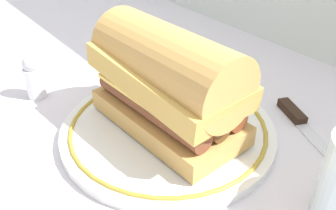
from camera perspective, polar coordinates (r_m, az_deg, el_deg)
The scene contains 5 objects.
ground_plane at distance 0.51m, azimuth -1.51°, elevation -2.60°, with size 1.50×1.50×0.00m, color silver.
plate at distance 0.49m, azimuth -0.00°, elevation -3.67°, with size 0.28×0.28×0.01m.
sausage_sandwich at distance 0.45m, azimuth -0.00°, elevation 3.82°, with size 0.21×0.11×0.13m.
salt_shaker at distance 0.59m, azimuth -20.00°, elevation 4.05°, with size 0.03×0.03×0.07m.
butter_knife at distance 0.53m, azimuth 20.66°, elevation -3.40°, with size 0.16×0.08×0.01m.
Camera 1 is at (0.34, -0.25, 0.30)m, focal length 39.51 mm.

